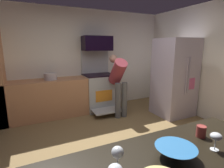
% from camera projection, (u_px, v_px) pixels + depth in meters
% --- Properties ---
extents(ground_plane, '(5.20, 4.80, 0.02)m').
position_uv_depth(ground_plane, '(115.00, 153.00, 2.81)').
color(ground_plane, olive).
extents(wall_back, '(5.20, 0.12, 2.60)m').
position_uv_depth(wall_back, '(75.00, 60.00, 4.60)').
color(wall_back, white).
rests_on(wall_back, ground).
extents(lower_cabinet_run, '(2.40, 0.60, 0.90)m').
position_uv_depth(lower_cabinet_run, '(43.00, 99.00, 4.08)').
color(lower_cabinet_run, tan).
rests_on(lower_cabinet_run, ground).
extents(oven_range, '(0.76, 1.05, 1.55)m').
position_uv_depth(oven_range, '(99.00, 91.00, 4.65)').
color(oven_range, '#B2B7B5').
rests_on(oven_range, ground).
extents(microwave, '(0.74, 0.38, 0.37)m').
position_uv_depth(microwave, '(97.00, 43.00, 4.48)').
color(microwave, black).
rests_on(microwave, oven_range).
extents(refrigerator, '(0.84, 0.79, 1.84)m').
position_uv_depth(refrigerator, '(174.00, 78.00, 4.23)').
color(refrigerator, '#BDB0C0').
rests_on(refrigerator, ground).
extents(person_cook, '(0.31, 0.64, 1.46)m').
position_uv_depth(person_cook, '(118.00, 80.00, 4.16)').
color(person_cook, '#5A5A5A').
rests_on(person_cook, ground).
extents(mixing_bowl_small, '(0.28, 0.28, 0.09)m').
position_uv_depth(mixing_bowl_small, '(175.00, 152.00, 1.21)').
color(mixing_bowl_small, teal).
rests_on(mixing_bowl_small, counter_island).
extents(wine_glass_near, '(0.08, 0.08, 0.16)m').
position_uv_depth(wine_glass_near, '(118.00, 153.00, 1.07)').
color(wine_glass_near, silver).
rests_on(wine_glass_near, counter_island).
extents(wine_glass_far, '(0.08, 0.08, 0.14)m').
position_uv_depth(wine_glass_far, '(216.00, 137.00, 1.28)').
color(wine_glass_far, silver).
rests_on(wine_glass_far, counter_island).
extents(mug_tea, '(0.08, 0.08, 0.10)m').
position_uv_depth(mug_tea, '(201.00, 131.00, 1.49)').
color(mug_tea, '#953531').
rests_on(mug_tea, counter_island).
extents(stock_pot, '(0.30, 0.30, 0.16)m').
position_uv_depth(stock_pot, '(50.00, 76.00, 4.06)').
color(stock_pot, beige).
rests_on(stock_pot, lower_cabinet_run).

